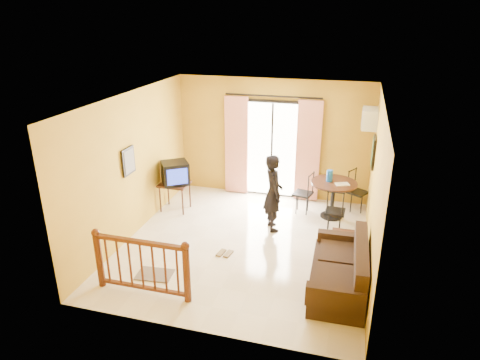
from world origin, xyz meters
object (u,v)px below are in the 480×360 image
(dining_table, at_px, (333,189))
(coffee_table, at_px, (344,246))
(television, at_px, (175,173))
(standing_person, at_px, (273,193))
(sofa, at_px, (342,273))

(dining_table, height_order, coffee_table, dining_table)
(television, bearing_deg, standing_person, -42.39)
(sofa, relative_size, standing_person, 1.14)
(television, distance_m, dining_table, 3.44)
(standing_person, bearing_deg, coffee_table, -144.85)
(sofa, bearing_deg, television, 149.48)
(dining_table, xyz_separation_m, sofa, (0.34, -2.65, -0.32))
(television, relative_size, coffee_table, 0.84)
(television, xyz_separation_m, dining_table, (3.38, 0.57, -0.24))
(television, distance_m, coffee_table, 3.93)
(dining_table, distance_m, sofa, 2.69)
(sofa, bearing_deg, dining_table, 96.01)
(coffee_table, height_order, standing_person, standing_person)
(television, distance_m, standing_person, 2.27)
(standing_person, bearing_deg, television, 56.49)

